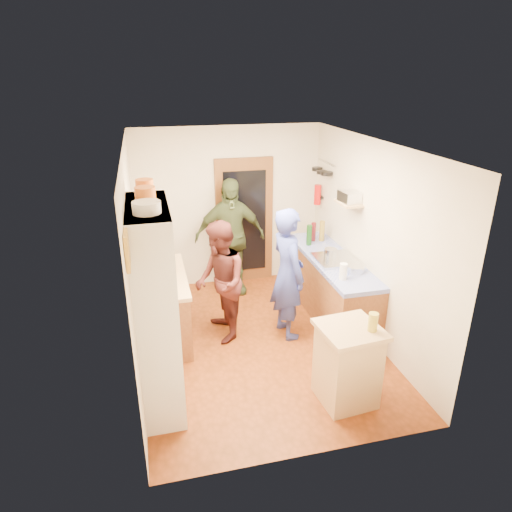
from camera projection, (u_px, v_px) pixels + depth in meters
name	position (u px, v px, depth m)	size (l,w,h in m)	color
floor	(259.00, 342.00, 6.12)	(3.00, 4.00, 0.02)	brown
ceiling	(260.00, 143.00, 5.13)	(3.00, 4.00, 0.02)	silver
wall_back	(229.00, 207.00, 7.43)	(3.00, 0.02, 2.60)	beige
wall_front	(318.00, 337.00, 3.82)	(3.00, 0.02, 2.60)	beige
wall_left	(133.00, 263.00, 5.29)	(0.02, 4.00, 2.60)	beige
wall_right	(371.00, 241.00, 5.96)	(0.02, 4.00, 2.60)	beige
door_frame	(244.00, 221.00, 7.54)	(0.95, 0.06, 2.10)	brown
door_glass	(245.00, 222.00, 7.51)	(0.70, 0.02, 1.70)	black
hutch_body	(156.00, 309.00, 4.69)	(0.40, 1.20, 2.20)	silver
hutch_top_shelf	(147.00, 207.00, 4.28)	(0.40, 1.14, 0.04)	silver
plate_stack	(147.00, 207.00, 4.02)	(0.25, 0.25, 0.11)	white
orange_pot_a	(145.00, 195.00, 4.32)	(0.20, 0.20, 0.16)	orange
orange_pot_b	(145.00, 187.00, 4.60)	(0.18, 0.18, 0.16)	orange
left_counter_base	(164.00, 308.00, 6.09)	(0.60, 1.40, 0.85)	brown
left_counter_top	(161.00, 278.00, 5.92)	(0.64, 1.44, 0.05)	tan
toaster	(167.00, 285.00, 5.48)	(0.22, 0.15, 0.16)	white
kettle	(157.00, 272.00, 5.79)	(0.17, 0.17, 0.19)	white
orange_bowl	(166.00, 267.00, 6.08)	(0.19, 0.19, 0.08)	orange
chopping_board	(161.00, 260.00, 6.36)	(0.30, 0.22, 0.03)	tan
right_counter_base	(330.00, 288.00, 6.67)	(0.60, 2.20, 0.84)	brown
right_counter_top	(332.00, 259.00, 6.50)	(0.62, 2.22, 0.06)	#0D20B2
hob	(336.00, 259.00, 6.37)	(0.55, 0.58, 0.04)	silver
pot_on_hob	(330.00, 253.00, 6.40)	(0.18, 0.18, 0.11)	silver
bottle_a	(309.00, 235.00, 6.90)	(0.08, 0.08, 0.32)	#143F14
bottle_b	(313.00, 232.00, 7.08)	(0.07, 0.07, 0.29)	#591419
bottle_c	(322.00, 231.00, 7.07)	(0.08, 0.08, 0.32)	olive
paper_towel	(343.00, 271.00, 5.78)	(0.10, 0.10, 0.21)	white
mixing_bowl	(355.00, 269.00, 6.01)	(0.23, 0.23, 0.09)	silver
island_base	(347.00, 366.00, 4.89)	(0.55, 0.55, 0.86)	tan
island_top	(350.00, 330.00, 4.72)	(0.62, 0.62, 0.05)	tan
cutting_board	(344.00, 327.00, 4.74)	(0.35, 0.28, 0.02)	white
oil_jar	(373.00, 322.00, 4.62)	(0.10, 0.10, 0.20)	#AD9E2D
pan_rail	(327.00, 163.00, 7.03)	(0.02, 0.02, 0.65)	silver
pan_hang_a	(327.00, 173.00, 6.91)	(0.18, 0.18, 0.05)	black
pan_hang_b	(322.00, 172.00, 7.10)	(0.16, 0.16, 0.05)	black
pan_hang_c	(317.00, 169.00, 7.28)	(0.17, 0.17, 0.05)	black
wall_shelf	(349.00, 203.00, 6.18)	(0.26, 0.42, 0.03)	tan
radio	(349.00, 197.00, 6.15)	(0.22, 0.30, 0.15)	silver
ext_bracket	(321.00, 197.00, 7.42)	(0.06, 0.10, 0.04)	black
fire_extinguisher	(318.00, 195.00, 7.39)	(0.11, 0.11, 0.32)	red
picture_frame	(127.00, 250.00, 3.62)	(0.03, 0.25, 0.30)	gold
person_hob	(291.00, 274.00, 5.98)	(0.65, 0.43, 1.79)	#313C95
person_left	(222.00, 281.00, 5.98)	(0.79, 0.62, 1.63)	#471D1A
person_back	(231.00, 237.00, 7.15)	(1.10, 0.46, 1.88)	#364125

